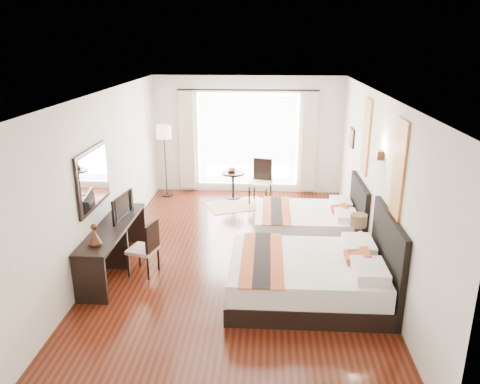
# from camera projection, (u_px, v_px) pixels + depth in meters

# --- Properties ---
(floor) EXTENTS (4.50, 7.50, 0.01)m
(floor) POSITION_uv_depth(u_px,v_px,m) (238.00, 258.00, 8.08)
(floor) COLOR #331409
(floor) RESTS_ON ground
(ceiling) EXTENTS (4.50, 7.50, 0.02)m
(ceiling) POSITION_uv_depth(u_px,v_px,m) (237.00, 95.00, 7.20)
(ceiling) COLOR white
(ceiling) RESTS_ON wall_headboard
(wall_headboard) EXTENTS (0.01, 7.50, 2.80)m
(wall_headboard) POSITION_uv_depth(u_px,v_px,m) (377.00, 183.00, 7.51)
(wall_headboard) COLOR silver
(wall_headboard) RESTS_ON floor
(wall_desk) EXTENTS (0.01, 7.50, 2.80)m
(wall_desk) POSITION_uv_depth(u_px,v_px,m) (103.00, 178.00, 7.77)
(wall_desk) COLOR silver
(wall_desk) RESTS_ON floor
(wall_window) EXTENTS (4.50, 0.01, 2.80)m
(wall_window) POSITION_uv_depth(u_px,v_px,m) (248.00, 135.00, 11.19)
(wall_window) COLOR silver
(wall_window) RESTS_ON floor
(wall_entry) EXTENTS (4.50, 0.01, 2.80)m
(wall_entry) POSITION_uv_depth(u_px,v_px,m) (210.00, 305.00, 4.09)
(wall_entry) COLOR silver
(wall_entry) RESTS_ON floor
(window_glass) EXTENTS (2.40, 0.02, 2.20)m
(window_glass) POSITION_uv_depth(u_px,v_px,m) (248.00, 140.00, 11.20)
(window_glass) COLOR white
(window_glass) RESTS_ON wall_window
(sheer_curtain) EXTENTS (2.30, 0.02, 2.10)m
(sheer_curtain) POSITION_uv_depth(u_px,v_px,m) (248.00, 140.00, 11.15)
(sheer_curtain) COLOR white
(sheer_curtain) RESTS_ON wall_window
(drape_left) EXTENTS (0.35, 0.14, 2.35)m
(drape_left) POSITION_uv_depth(u_px,v_px,m) (187.00, 141.00, 11.20)
(drape_left) COLOR #C6AF99
(drape_left) RESTS_ON floor
(drape_right) EXTENTS (0.35, 0.14, 2.35)m
(drape_right) POSITION_uv_depth(u_px,v_px,m) (309.00, 142.00, 11.03)
(drape_right) COLOR #C6AF99
(drape_right) RESTS_ON floor
(art_panel_near) EXTENTS (0.03, 0.50, 1.35)m
(art_panel_near) POSITION_uv_depth(u_px,v_px,m) (399.00, 170.00, 6.22)
(art_panel_near) COLOR maroon
(art_panel_near) RESTS_ON wall_headboard
(art_panel_far) EXTENTS (0.03, 0.50, 1.35)m
(art_panel_far) POSITION_uv_depth(u_px,v_px,m) (366.00, 137.00, 8.31)
(art_panel_far) COLOR maroon
(art_panel_far) RESTS_ON wall_headboard
(wall_sconce) EXTENTS (0.10, 0.14, 0.14)m
(wall_sconce) POSITION_uv_depth(u_px,v_px,m) (380.00, 155.00, 7.13)
(wall_sconce) COLOR #3F2416
(wall_sconce) RESTS_ON wall_headboard
(mirror_frame) EXTENTS (0.04, 1.25, 0.95)m
(mirror_frame) POSITION_uv_depth(u_px,v_px,m) (93.00, 178.00, 7.25)
(mirror_frame) COLOR black
(mirror_frame) RESTS_ON wall_desk
(mirror_glass) EXTENTS (0.01, 1.12, 0.82)m
(mirror_glass) POSITION_uv_depth(u_px,v_px,m) (94.00, 178.00, 7.25)
(mirror_glass) COLOR white
(mirror_glass) RESTS_ON mirror_frame
(bed_near) EXTENTS (2.29, 1.79, 1.30)m
(bed_near) POSITION_uv_depth(u_px,v_px,m) (312.00, 276.00, 6.78)
(bed_near) COLOR black
(bed_near) RESTS_ON floor
(bed_far) EXTENTS (1.99, 1.55, 1.12)m
(bed_far) POSITION_uv_depth(u_px,v_px,m) (310.00, 222.00, 8.89)
(bed_far) COLOR black
(bed_far) RESTS_ON floor
(nightstand) EXTENTS (0.41, 0.51, 0.49)m
(nightstand) POSITION_uv_depth(u_px,v_px,m) (357.00, 254.00, 7.67)
(nightstand) COLOR black
(nightstand) RESTS_ON floor
(table_lamp) EXTENTS (0.27, 0.27, 0.42)m
(table_lamp) POSITION_uv_depth(u_px,v_px,m) (358.00, 222.00, 7.56)
(table_lamp) COLOR black
(table_lamp) RESTS_ON nightstand
(vase) EXTENTS (0.15, 0.15, 0.13)m
(vase) POSITION_uv_depth(u_px,v_px,m) (360.00, 240.00, 7.43)
(vase) COLOR black
(vase) RESTS_ON nightstand
(console_desk) EXTENTS (0.50, 2.20, 0.76)m
(console_desk) POSITION_uv_depth(u_px,v_px,m) (114.00, 248.00, 7.60)
(console_desk) COLOR black
(console_desk) RESTS_ON floor
(television) EXTENTS (0.20, 0.74, 0.42)m
(television) POSITION_uv_depth(u_px,v_px,m) (119.00, 206.00, 7.75)
(television) COLOR black
(television) RESTS_ON console_desk
(bronze_figurine) EXTENTS (0.21, 0.21, 0.29)m
(bronze_figurine) POSITION_uv_depth(u_px,v_px,m) (95.00, 236.00, 6.75)
(bronze_figurine) COLOR #3F2416
(bronze_figurine) RESTS_ON console_desk
(desk_chair) EXTENTS (0.51, 0.51, 0.89)m
(desk_chair) POSITION_uv_depth(u_px,v_px,m) (144.00, 258.00, 7.48)
(desk_chair) COLOR #C0B794
(desk_chair) RESTS_ON floor
(floor_lamp) EXTENTS (0.34, 0.34, 1.71)m
(floor_lamp) POSITION_uv_depth(u_px,v_px,m) (164.00, 137.00, 10.82)
(floor_lamp) COLOR black
(floor_lamp) RESTS_ON floor
(side_table) EXTENTS (0.56, 0.56, 0.64)m
(side_table) POSITION_uv_depth(u_px,v_px,m) (233.00, 185.00, 10.99)
(side_table) COLOR black
(side_table) RESTS_ON floor
(fruit_bowl) EXTENTS (0.28, 0.28, 0.05)m
(fruit_bowl) POSITION_uv_depth(u_px,v_px,m) (232.00, 171.00, 10.89)
(fruit_bowl) COLOR #462719
(fruit_bowl) RESTS_ON side_table
(window_chair) EXTENTS (0.57, 0.57, 1.01)m
(window_chair) POSITION_uv_depth(u_px,v_px,m) (260.00, 190.00, 10.72)
(window_chair) COLOR #C0B794
(window_chair) RESTS_ON floor
(jute_rug) EXTENTS (1.56, 1.34, 0.01)m
(jute_rug) POSITION_uv_depth(u_px,v_px,m) (237.00, 205.00, 10.62)
(jute_rug) COLOR tan
(jute_rug) RESTS_ON floor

